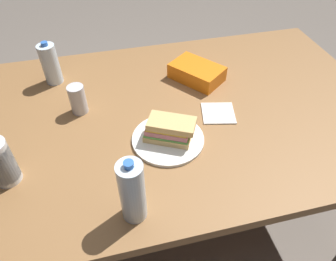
% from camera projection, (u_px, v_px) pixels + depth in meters
% --- Properties ---
extents(ground_plane, '(8.00, 8.00, 0.00)m').
position_uv_depth(ground_plane, '(177.00, 210.00, 1.84)').
color(ground_plane, '#70665B').
extents(dining_table, '(1.73, 1.11, 0.77)m').
position_uv_depth(dining_table, '(180.00, 124.00, 1.36)').
color(dining_table, olive).
rests_on(dining_table, ground_plane).
extents(paper_plate, '(0.27, 0.27, 0.01)m').
position_uv_depth(paper_plate, '(168.00, 139.00, 1.18)').
color(paper_plate, white).
rests_on(paper_plate, dining_table).
extents(sandwich, '(0.21, 0.16, 0.08)m').
position_uv_depth(sandwich, '(169.00, 130.00, 1.14)').
color(sandwich, '#DBB26B').
rests_on(sandwich, paper_plate).
extents(chip_bag, '(0.26, 0.27, 0.07)m').
position_uv_depth(chip_bag, '(197.00, 72.00, 1.44)').
color(chip_bag, orange).
rests_on(chip_bag, dining_table).
extents(water_bottle_tall, '(0.07, 0.07, 0.24)m').
position_uv_depth(water_bottle_tall, '(132.00, 192.00, 0.88)').
color(water_bottle_tall, silver).
rests_on(water_bottle_tall, dining_table).
extents(plastic_cup_stack, '(0.08, 0.08, 0.17)m').
position_uv_depth(plastic_cup_stack, '(1.00, 163.00, 0.99)').
color(plastic_cup_stack, silver).
rests_on(plastic_cup_stack, dining_table).
extents(water_bottle_spare, '(0.08, 0.08, 0.20)m').
position_uv_depth(water_bottle_spare, '(50.00, 64.00, 1.39)').
color(water_bottle_spare, silver).
rests_on(water_bottle_spare, dining_table).
extents(soda_can_silver, '(0.07, 0.07, 0.12)m').
position_uv_depth(soda_can_silver, '(78.00, 99.00, 1.26)').
color(soda_can_silver, silver).
rests_on(soda_can_silver, dining_table).
extents(paper_napkin, '(0.16, 0.16, 0.01)m').
position_uv_depth(paper_napkin, '(218.00, 113.00, 1.29)').
color(paper_napkin, white).
rests_on(paper_napkin, dining_table).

